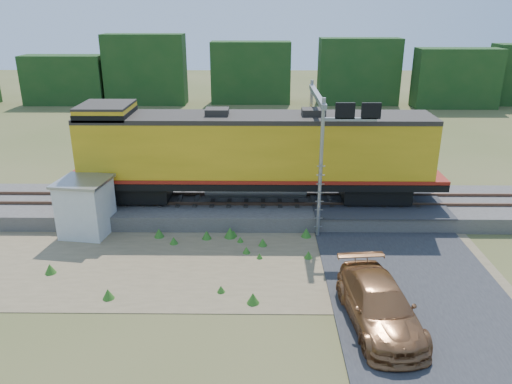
{
  "coord_description": "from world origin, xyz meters",
  "views": [
    {
      "loc": [
        0.8,
        -19.13,
        10.72
      ],
      "look_at": [
        0.56,
        3.0,
        2.4
      ],
      "focal_mm": 35.0,
      "sensor_mm": 36.0,
      "label": 1
    }
  ],
  "objects_px": {
    "locomotive": "(250,153)",
    "car": "(380,305)",
    "signal_gantry": "(324,124)",
    "shed": "(86,207)"
  },
  "relations": [
    {
      "from": "signal_gantry",
      "to": "locomotive",
      "type": "bearing_deg",
      "value": 169.98
    },
    {
      "from": "shed",
      "to": "car",
      "type": "distance_m",
      "value": 14.84
    },
    {
      "from": "locomotive",
      "to": "car",
      "type": "relative_size",
      "value": 3.64
    },
    {
      "from": "locomotive",
      "to": "car",
      "type": "distance_m",
      "value": 11.43
    },
    {
      "from": "signal_gantry",
      "to": "car",
      "type": "relative_size",
      "value": 1.27
    },
    {
      "from": "locomotive",
      "to": "car",
      "type": "xyz_separation_m",
      "value": [
        4.78,
        -10.03,
        -2.67
      ]
    },
    {
      "from": "locomotive",
      "to": "signal_gantry",
      "type": "relative_size",
      "value": 2.87
    },
    {
      "from": "locomotive",
      "to": "shed",
      "type": "distance_m",
      "value": 8.68
    },
    {
      "from": "signal_gantry",
      "to": "car",
      "type": "xyz_separation_m",
      "value": [
        1.06,
        -9.37,
        -4.36
      ]
    },
    {
      "from": "shed",
      "to": "signal_gantry",
      "type": "bearing_deg",
      "value": 17.29
    }
  ]
}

